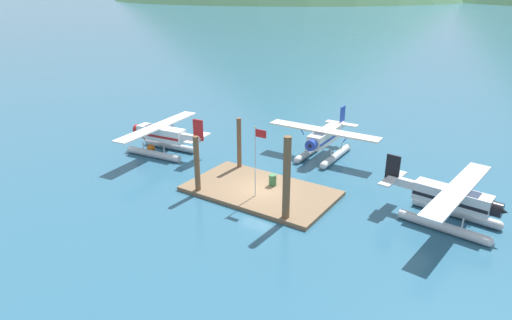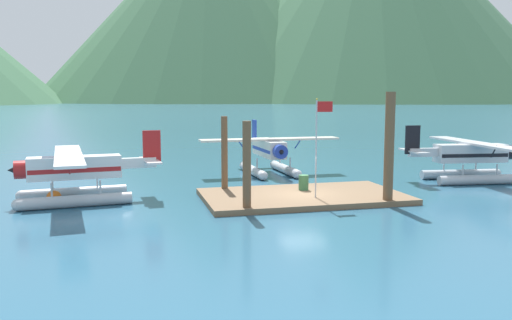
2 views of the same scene
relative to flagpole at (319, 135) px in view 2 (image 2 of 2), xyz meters
The scene contains 12 objects.
ground_plane 3.88m from the flagpole, 111.03° to the left, with size 1200.00×1200.00×0.00m, color #285670.
dock_platform 3.73m from the flagpole, 111.03° to the left, with size 11.19×6.42×0.30m, color brown.
piling_near_left 4.79m from the flagpole, 160.49° to the right, with size 0.42×0.42×4.57m, color brown.
piling_near_right 3.75m from the flagpole, 25.05° to the right, with size 0.51×0.51×5.98m, color brown.
piling_far_left 6.07m from the flagpole, 137.95° to the left, with size 0.38×0.38×4.59m, color brown.
flagpole is the anchor object (origin of this frame).
fuel_drum 3.70m from the flagpole, 90.67° to the left, with size 0.62×0.62×0.88m.
mooring_buoy 14.48m from the flagpole, 168.56° to the left, with size 0.79×0.79×0.79m, color orange.
mountain_ridge_west_peak 519.90m from the flagpole, 81.50° to the left, with size 343.26×343.26×188.85m.
seaplane_silver_stbd_fwd 13.34m from the flagpole, 18.06° to the left, with size 7.95×10.49×3.84m.
seaplane_white_port_fwd 13.35m from the flagpole, 165.81° to the left, with size 7.95×10.49×3.84m.
seaplane_cream_bow_centre 10.93m from the flagpole, 88.67° to the left, with size 10.43×7.98×3.84m.
Camera 2 is at (-9.61, -27.19, 5.76)m, focal length 36.39 mm.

